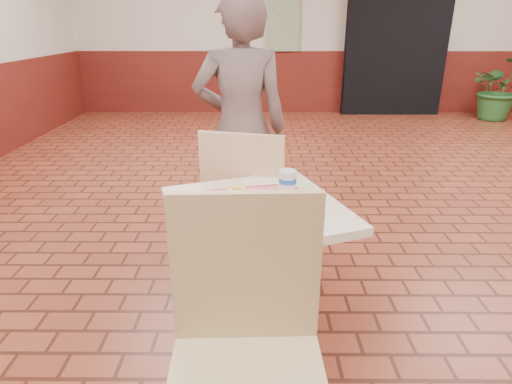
{
  "coord_description": "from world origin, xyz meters",
  "views": [
    {
      "loc": [
        -0.99,
        -2.36,
        1.45
      ],
      "look_at": [
        -1.0,
        -0.71,
        0.79
      ],
      "focal_mm": 30.0,
      "sensor_mm": 36.0,
      "label": 1
    }
  ],
  "objects_px": {
    "chair_main_front": "(247,345)",
    "chair_main_back": "(247,203)",
    "main_table": "(256,255)",
    "paper_cup": "(288,181)",
    "customer": "(241,129)",
    "serving_tray": "(256,202)",
    "long_john_donut": "(266,202)",
    "ring_donut": "(237,191)",
    "potted_plant": "(500,89)"
  },
  "relations": [
    {
      "from": "customer",
      "to": "serving_tray",
      "type": "height_order",
      "value": "customer"
    },
    {
      "from": "chair_main_back",
      "to": "long_john_donut",
      "type": "relative_size",
      "value": 6.44
    },
    {
      "from": "paper_cup",
      "to": "potted_plant",
      "type": "height_order",
      "value": "potted_plant"
    },
    {
      "from": "chair_main_back",
      "to": "ring_donut",
      "type": "relative_size",
      "value": 9.74
    },
    {
      "from": "paper_cup",
      "to": "ring_donut",
      "type": "bearing_deg",
      "value": -171.5
    },
    {
      "from": "ring_donut",
      "to": "chair_main_front",
      "type": "bearing_deg",
      "value": -85.09
    },
    {
      "from": "paper_cup",
      "to": "potted_plant",
      "type": "xyz_separation_m",
      "value": [
        3.62,
        5.02,
        -0.33
      ]
    },
    {
      "from": "ring_donut",
      "to": "main_table",
      "type": "bearing_deg",
      "value": -35.67
    },
    {
      "from": "ring_donut",
      "to": "paper_cup",
      "type": "xyz_separation_m",
      "value": [
        0.22,
        0.03,
        0.03
      ]
    },
    {
      "from": "serving_tray",
      "to": "paper_cup",
      "type": "relative_size",
      "value": 4.38
    },
    {
      "from": "customer",
      "to": "long_john_donut",
      "type": "xyz_separation_m",
      "value": [
        0.14,
        -1.09,
        -0.04
      ]
    },
    {
      "from": "serving_tray",
      "to": "paper_cup",
      "type": "bearing_deg",
      "value": 34.24
    },
    {
      "from": "main_table",
      "to": "customer",
      "type": "xyz_separation_m",
      "value": [
        -0.1,
        1.02,
        0.32
      ]
    },
    {
      "from": "chair_main_front",
      "to": "long_john_donut",
      "type": "bearing_deg",
      "value": 81.59
    },
    {
      "from": "main_table",
      "to": "chair_main_front",
      "type": "distance_m",
      "value": 0.64
    },
    {
      "from": "chair_main_front",
      "to": "chair_main_back",
      "type": "bearing_deg",
      "value": 89.3
    },
    {
      "from": "chair_main_front",
      "to": "main_table",
      "type": "bearing_deg",
      "value": 85.86
    },
    {
      "from": "main_table",
      "to": "customer",
      "type": "distance_m",
      "value": 1.07
    },
    {
      "from": "chair_main_front",
      "to": "long_john_donut",
      "type": "height_order",
      "value": "chair_main_front"
    },
    {
      "from": "chair_main_front",
      "to": "long_john_donut",
      "type": "distance_m",
      "value": 0.62
    },
    {
      "from": "ring_donut",
      "to": "potted_plant",
      "type": "bearing_deg",
      "value": 52.79
    },
    {
      "from": "chair_main_back",
      "to": "serving_tray",
      "type": "xyz_separation_m",
      "value": [
        0.05,
        -0.51,
        0.22
      ]
    },
    {
      "from": "chair_main_back",
      "to": "serving_tray",
      "type": "height_order",
      "value": "chair_main_back"
    },
    {
      "from": "main_table",
      "to": "customer",
      "type": "bearing_deg",
      "value": 95.71
    },
    {
      "from": "chair_main_back",
      "to": "potted_plant",
      "type": "relative_size",
      "value": 0.98
    },
    {
      "from": "chair_main_front",
      "to": "long_john_donut",
      "type": "relative_size",
      "value": 6.81
    },
    {
      "from": "chair_main_front",
      "to": "potted_plant",
      "type": "bearing_deg",
      "value": 54.69
    },
    {
      "from": "serving_tray",
      "to": "paper_cup",
      "type": "height_order",
      "value": "paper_cup"
    },
    {
      "from": "chair_main_back",
      "to": "potted_plant",
      "type": "height_order",
      "value": "potted_plant"
    },
    {
      "from": "chair_main_front",
      "to": "chair_main_back",
      "type": "xyz_separation_m",
      "value": [
        -0.03,
        1.15,
        -0.03
      ]
    },
    {
      "from": "main_table",
      "to": "long_john_donut",
      "type": "bearing_deg",
      "value": -59.79
    },
    {
      "from": "customer",
      "to": "serving_tray",
      "type": "relative_size",
      "value": 3.87
    },
    {
      "from": "serving_tray",
      "to": "long_john_donut",
      "type": "bearing_deg",
      "value": -59.79
    },
    {
      "from": "long_john_donut",
      "to": "serving_tray",
      "type": "bearing_deg",
      "value": 120.21
    },
    {
      "from": "chair_main_front",
      "to": "ring_donut",
      "type": "relative_size",
      "value": 10.31
    },
    {
      "from": "ring_donut",
      "to": "paper_cup",
      "type": "relative_size",
      "value": 1.01
    },
    {
      "from": "main_table",
      "to": "paper_cup",
      "type": "xyz_separation_m",
      "value": [
        0.14,
        0.09,
        0.31
      ]
    },
    {
      "from": "long_john_donut",
      "to": "chair_main_back",
      "type": "bearing_deg",
      "value": 98.92
    },
    {
      "from": "ring_donut",
      "to": "long_john_donut",
      "type": "relative_size",
      "value": 0.66
    },
    {
      "from": "customer",
      "to": "long_john_donut",
      "type": "relative_size",
      "value": 11.14
    },
    {
      "from": "serving_tray",
      "to": "paper_cup",
      "type": "distance_m",
      "value": 0.18
    },
    {
      "from": "chair_main_front",
      "to": "potted_plant",
      "type": "height_order",
      "value": "chair_main_front"
    },
    {
      "from": "main_table",
      "to": "ring_donut",
      "type": "bearing_deg",
      "value": 144.33
    },
    {
      "from": "ring_donut",
      "to": "chair_main_back",
      "type": "bearing_deg",
      "value": 85.7
    },
    {
      "from": "serving_tray",
      "to": "ring_donut",
      "type": "height_order",
      "value": "ring_donut"
    },
    {
      "from": "main_table",
      "to": "serving_tray",
      "type": "xyz_separation_m",
      "value": [
        0.0,
        0.0,
        0.25
      ]
    },
    {
      "from": "serving_tray",
      "to": "ring_donut",
      "type": "xyz_separation_m",
      "value": [
        -0.08,
        0.06,
        0.03
      ]
    },
    {
      "from": "long_john_donut",
      "to": "potted_plant",
      "type": "bearing_deg",
      "value": 54.38
    },
    {
      "from": "chair_main_front",
      "to": "serving_tray",
      "type": "xyz_separation_m",
      "value": [
        0.02,
        0.64,
        0.19
      ]
    },
    {
      "from": "chair_main_back",
      "to": "customer",
      "type": "height_order",
      "value": "customer"
    }
  ]
}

